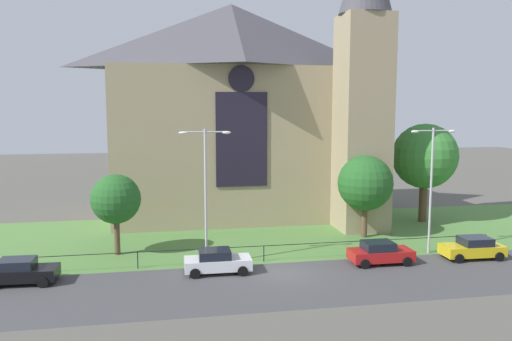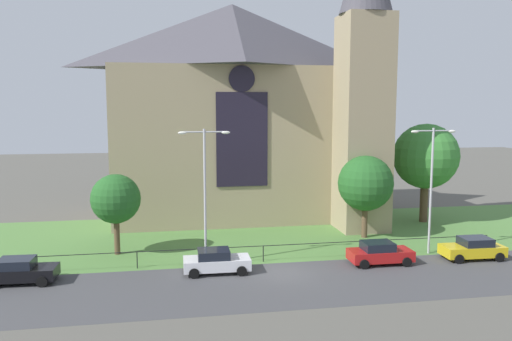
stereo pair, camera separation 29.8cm
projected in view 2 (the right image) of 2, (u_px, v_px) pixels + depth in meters
ground at (256, 234)px, 42.08m from camera, size 160.00×160.00×0.00m
road_asphalt at (290, 283)px, 30.35m from camera, size 120.00×8.00×0.01m
grass_verge at (260, 240)px, 40.13m from camera, size 120.00×20.00×0.01m
church_building at (242, 109)px, 48.28m from camera, size 23.20×16.20×26.00m
iron_railing at (263, 248)px, 34.50m from camera, size 33.50×0.07×1.13m
tree_right_near at (366, 183)px, 40.58m from camera, size 4.42×4.42×6.63m
tree_left_near at (116, 199)px, 35.91m from camera, size 3.50×3.50×5.77m
tree_right_far at (426, 157)px, 46.02m from camera, size 5.88×5.88×8.97m
streetlamp_near at (205, 181)px, 33.15m from camera, size 3.37×0.26×9.05m
streetlamp_far at (432, 175)px, 35.90m from camera, size 3.37×0.26×9.00m
parked_car_black at (19, 271)px, 30.32m from camera, size 4.27×2.17×1.51m
parked_car_white at (216, 261)px, 32.22m from camera, size 4.23×2.08×1.51m
parked_car_red at (380, 253)px, 34.05m from camera, size 4.22×2.05×1.51m
parked_car_yellow at (473, 248)px, 35.17m from camera, size 4.26×2.14×1.51m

